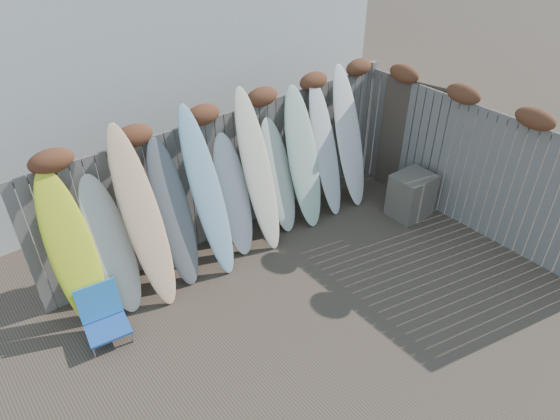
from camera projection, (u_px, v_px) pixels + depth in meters
ground at (337, 313)px, 6.58m from camera, size 80.00×80.00×0.00m
back_fence at (233, 163)px, 7.46m from camera, size 6.05×0.28×2.24m
right_fence at (471, 160)px, 7.62m from camera, size 0.28×4.40×2.24m
beach_chair at (103, 315)px, 6.12m from camera, size 0.58×0.61×0.68m
wooden_crate at (411, 195)px, 8.21m from camera, size 0.66×0.55×0.75m
lattice_panel at (417, 141)px, 8.42m from camera, size 0.39×1.32×2.02m
surfboard_0 at (73, 254)px, 5.94m from camera, size 0.55×0.75×2.09m
surfboard_1 at (112, 246)px, 6.24m from camera, size 0.54×0.68×1.86m
surfboard_2 at (143, 220)px, 6.25m from camera, size 0.52×0.86×2.40m
surfboard_3 at (174, 215)px, 6.64m from camera, size 0.52×0.75×2.05m
surfboard_4 at (207, 194)px, 6.75m from camera, size 0.52×0.87×2.39m
surfboard_5 at (234, 196)px, 7.22m from camera, size 0.54×0.69×1.81m
surfboard_6 at (258, 172)px, 7.22m from camera, size 0.49×0.85×2.39m
surfboard_7 at (278, 177)px, 7.69m from camera, size 0.52×0.65×1.80m
surfboard_8 at (303, 159)px, 7.74m from camera, size 0.60×0.82×2.19m
surfboard_9 at (325, 150)px, 7.99m from camera, size 0.48×0.78×2.18m
surfboard_10 at (349, 138)px, 8.20m from camera, size 0.53×0.81×2.30m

